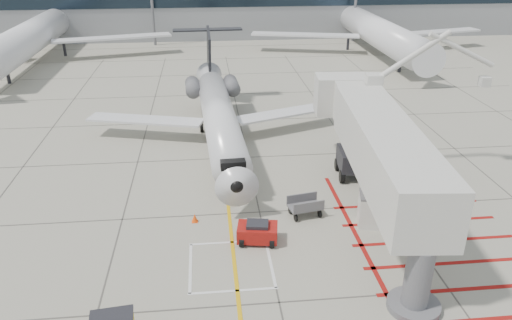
{
  "coord_description": "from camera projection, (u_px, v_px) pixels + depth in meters",
  "views": [
    {
      "loc": [
        -2.87,
        -21.49,
        15.09
      ],
      "look_at": [
        0.0,
        6.0,
        2.5
      ],
      "focal_mm": 35.0,
      "sensor_mm": 36.0,
      "label": 1
    }
  ],
  "objects": [
    {
      "name": "jet_bridge",
      "position": [
        384.0,
        161.0,
        26.6
      ],
      "size": [
        11.28,
        20.86,
        8.03
      ],
      "primitive_type": null,
      "rotation": [
        0.0,
        0.0,
        -0.09
      ],
      "color": "silver",
      "rests_on": "ground_plane"
    },
    {
      "name": "cone_nose",
      "position": [
        195.0,
        218.0,
        28.51
      ],
      "size": [
        0.36,
        0.36,
        0.51
      ],
      "primitive_type": "cone",
      "color": "#F94C0D",
      "rests_on": "ground_plane"
    },
    {
      "name": "bg_aircraft_c",
      "position": [
        374.0,
        11.0,
        67.24
      ],
      "size": [
        33.05,
        36.72,
        11.02
      ],
      "primitive_type": null,
      "color": "silver",
      "rests_on": "ground_plane"
    },
    {
      "name": "ground_power_unit",
      "position": [
        381.0,
        210.0,
        27.92
      ],
      "size": [
        2.68,
        1.93,
        1.92
      ],
      "primitive_type": null,
      "rotation": [
        0.0,
        0.0,
        -0.23
      ],
      "color": "silver",
      "rests_on": "ground_plane"
    },
    {
      "name": "ground_plane",
      "position": [
        268.0,
        251.0,
        25.97
      ],
      "size": [
        260.0,
        260.0,
        0.0
      ],
      "primitive_type": "plane",
      "color": "#9F9C89",
      "rests_on": "ground"
    },
    {
      "name": "bg_aircraft_b",
      "position": [
        31.0,
        15.0,
        62.93
      ],
      "size": [
        34.32,
        38.14,
        11.44
      ],
      "primitive_type": null,
      "color": "silver",
      "rests_on": "ground_plane"
    },
    {
      "name": "pushback_tug",
      "position": [
        257.0,
        232.0,
        26.53
      ],
      "size": [
        2.3,
        1.65,
        1.24
      ],
      "primitive_type": null,
      "rotation": [
        0.0,
        0.0,
        -0.16
      ],
      "color": "#9F130F",
      "rests_on": "ground_plane"
    },
    {
      "name": "cone_side",
      "position": [
        234.0,
        199.0,
        30.56
      ],
      "size": [
        0.35,
        0.35,
        0.49
      ],
      "primitive_type": "cone",
      "color": "#EB5F0C",
      "rests_on": "ground_plane"
    },
    {
      "name": "regional_jet",
      "position": [
        221.0,
        109.0,
        36.04
      ],
      "size": [
        22.64,
        27.97,
        7.08
      ],
      "primitive_type": null,
      "rotation": [
        0.0,
        0.0,
        0.05
      ],
      "color": "silver",
      "rests_on": "ground_plane"
    },
    {
      "name": "baggage_cart",
      "position": [
        305.0,
        206.0,
        29.03
      ],
      "size": [
        2.09,
        1.54,
        1.2
      ],
      "primitive_type": null,
      "rotation": [
        0.0,
        0.0,
        0.19
      ],
      "color": "#5A595E",
      "rests_on": "ground_plane"
    }
  ]
}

